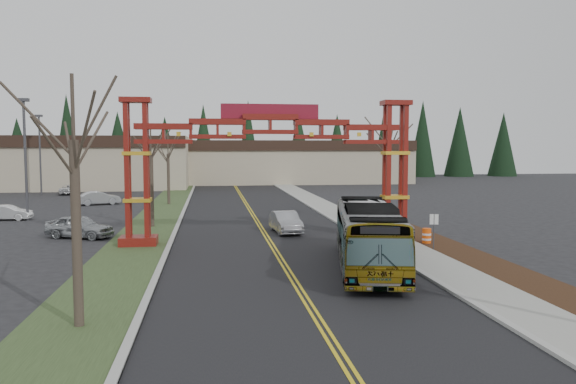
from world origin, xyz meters
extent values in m
plane|color=black|center=(0.00, 0.00, 0.00)|extent=(200.00, 200.00, 0.00)
cube|color=black|center=(0.00, 25.00, 0.01)|extent=(12.00, 110.00, 0.02)
cube|color=gold|center=(-0.12, 25.00, 0.03)|extent=(0.12, 100.00, 0.01)
cube|color=gold|center=(0.12, 25.00, 0.03)|extent=(0.12, 100.00, 0.01)
cube|color=#A9A9A4|center=(6.15, 25.00, 0.07)|extent=(0.30, 110.00, 0.15)
cube|color=gray|center=(7.60, 25.00, 0.08)|extent=(2.60, 110.00, 0.14)
cube|color=black|center=(10.20, 10.00, 0.06)|extent=(2.60, 50.00, 0.12)
cube|color=#304221|center=(-8.00, 25.00, 0.04)|extent=(4.00, 110.00, 0.08)
cube|color=#A9A9A4|center=(-6.15, 25.00, 0.07)|extent=(0.30, 110.00, 0.15)
cube|color=maroon|center=(-8.00, 18.00, 0.30)|extent=(2.20, 1.60, 0.60)
cube|color=maroon|center=(-8.55, 17.65, 4.60)|extent=(0.28, 0.28, 8.00)
cube|color=maroon|center=(-7.45, 17.65, 4.60)|extent=(0.28, 0.28, 8.00)
cube|color=maroon|center=(-8.55, 18.35, 4.60)|extent=(0.28, 0.28, 8.00)
cube|color=maroon|center=(-7.45, 18.35, 4.60)|extent=(0.28, 0.28, 8.00)
cube|color=gold|center=(-8.00, 18.00, 2.80)|extent=(1.60, 1.10, 0.22)
cube|color=gold|center=(-8.00, 18.00, 5.60)|extent=(1.60, 1.10, 0.22)
cube|color=maroon|center=(-8.00, 18.00, 8.75)|extent=(1.80, 1.20, 0.30)
cube|color=maroon|center=(8.00, 18.00, 0.30)|extent=(2.20, 1.60, 0.60)
cube|color=maroon|center=(7.45, 17.65, 4.60)|extent=(0.28, 0.28, 8.00)
cube|color=maroon|center=(8.55, 17.65, 4.60)|extent=(0.28, 0.28, 8.00)
cube|color=maroon|center=(7.45, 18.35, 4.60)|extent=(0.28, 0.28, 8.00)
cube|color=maroon|center=(8.55, 18.35, 4.60)|extent=(0.28, 0.28, 8.00)
cube|color=gold|center=(8.00, 18.00, 2.80)|extent=(1.60, 1.10, 0.22)
cube|color=gold|center=(8.00, 18.00, 5.60)|extent=(1.60, 1.10, 0.22)
cube|color=maroon|center=(8.00, 18.00, 8.75)|extent=(1.80, 1.20, 0.30)
cube|color=maroon|center=(0.00, 18.00, 7.50)|extent=(16.00, 0.90, 1.00)
cube|color=maroon|center=(0.00, 18.00, 6.60)|extent=(16.00, 0.90, 0.60)
cube|color=maroon|center=(0.00, 18.00, 8.15)|extent=(6.00, 0.25, 0.90)
cube|color=tan|center=(-30.00, 72.00, 3.75)|extent=(46.00, 22.00, 7.50)
cube|color=black|center=(-30.00, 60.90, 6.70)|extent=(46.00, 0.40, 1.60)
cube|color=tan|center=(10.00, 80.00, 3.50)|extent=(38.00, 20.00, 7.00)
cube|color=black|center=(10.00, 69.90, 6.20)|extent=(38.00, 0.40, 1.60)
cone|color=black|center=(-38.00, 92.00, 6.50)|extent=(5.60, 5.60, 13.00)
cylinder|color=#382D26|center=(-38.00, 92.00, 0.80)|extent=(0.80, 0.80, 1.60)
cone|color=black|center=(-29.50, 92.00, 6.50)|extent=(5.60, 5.60, 13.00)
cylinder|color=#382D26|center=(-29.50, 92.00, 0.80)|extent=(0.80, 0.80, 1.60)
cone|color=black|center=(-21.00, 92.00, 6.50)|extent=(5.60, 5.60, 13.00)
cylinder|color=#382D26|center=(-21.00, 92.00, 0.80)|extent=(0.80, 0.80, 1.60)
cone|color=black|center=(-12.50, 92.00, 6.50)|extent=(5.60, 5.60, 13.00)
cylinder|color=#382D26|center=(-12.50, 92.00, 0.80)|extent=(0.80, 0.80, 1.60)
cone|color=black|center=(-4.00, 92.00, 6.50)|extent=(5.60, 5.60, 13.00)
cylinder|color=#382D26|center=(-4.00, 92.00, 0.80)|extent=(0.80, 0.80, 1.60)
cone|color=black|center=(4.50, 92.00, 6.50)|extent=(5.60, 5.60, 13.00)
cylinder|color=#382D26|center=(4.50, 92.00, 0.80)|extent=(0.80, 0.80, 1.60)
cone|color=black|center=(13.00, 92.00, 6.50)|extent=(5.60, 5.60, 13.00)
cylinder|color=#382D26|center=(13.00, 92.00, 0.80)|extent=(0.80, 0.80, 1.60)
cone|color=black|center=(21.50, 92.00, 6.50)|extent=(5.60, 5.60, 13.00)
cylinder|color=#382D26|center=(21.50, 92.00, 0.80)|extent=(0.80, 0.80, 1.60)
cone|color=black|center=(30.00, 92.00, 6.50)|extent=(5.60, 5.60, 13.00)
cylinder|color=#382D26|center=(30.00, 92.00, 0.80)|extent=(0.80, 0.80, 1.60)
cone|color=black|center=(38.50, 92.00, 6.50)|extent=(5.60, 5.60, 13.00)
cylinder|color=#382D26|center=(38.50, 92.00, 0.80)|extent=(0.80, 0.80, 1.60)
cone|color=black|center=(47.00, 92.00, 6.50)|extent=(5.60, 5.60, 13.00)
cylinder|color=#382D26|center=(47.00, 92.00, 0.80)|extent=(0.80, 0.80, 1.60)
cone|color=black|center=(55.50, 92.00, 6.50)|extent=(5.60, 5.60, 13.00)
cylinder|color=#382D26|center=(55.50, 92.00, 0.80)|extent=(0.80, 0.80, 1.60)
imported|color=#9A9DA2|center=(3.99, 10.02, 1.62)|extent=(4.96, 11.95, 3.24)
imported|color=#A5A8AD|center=(1.50, 22.00, 0.74)|extent=(1.98, 4.65, 1.49)
imported|color=#9B9FA2|center=(-12.22, 21.62, 0.76)|extent=(4.82, 3.36, 1.52)
imported|color=white|center=(-20.14, 31.80, 0.62)|extent=(3.83, 1.52, 1.24)
imported|color=silver|center=(-15.19, 43.46, 0.70)|extent=(4.50, 3.13, 1.41)
imported|color=white|center=(-21.46, 57.14, 0.61)|extent=(2.69, 4.66, 1.22)
cylinder|color=#382D26|center=(-8.00, 2.50, 3.11)|extent=(0.32, 0.32, 6.21)
cylinder|color=#382D26|center=(-8.00, 2.50, 7.22)|extent=(0.12, 0.12, 2.21)
cylinder|color=#382D26|center=(-8.00, 25.97, 2.68)|extent=(0.31, 0.31, 5.36)
cylinder|color=#382D26|center=(-8.00, 25.97, 6.33)|extent=(0.12, 0.12, 2.12)
cylinder|color=#382D26|center=(-8.00, 42.72, 2.63)|extent=(0.30, 0.30, 5.26)
cylinder|color=#382D26|center=(-8.00, 42.72, 6.21)|extent=(0.11, 0.11, 2.09)
cylinder|color=#382D26|center=(10.00, 25.67, 3.07)|extent=(0.34, 0.34, 6.14)
cylinder|color=#382D26|center=(10.00, 25.67, 7.19)|extent=(0.13, 0.13, 2.32)
cylinder|color=#3F3F44|center=(-18.46, 31.35, 4.82)|extent=(0.21, 0.21, 9.63)
cube|color=#3F3F44|center=(-18.46, 31.35, 9.74)|extent=(0.86, 0.43, 0.27)
cylinder|color=#3F3F44|center=(-24.70, 57.08, 4.86)|extent=(0.22, 0.22, 9.72)
cube|color=#3F3F44|center=(-24.70, 57.08, 9.83)|extent=(0.86, 0.43, 0.27)
cylinder|color=#3F3F44|center=(8.99, 13.92, 1.07)|extent=(0.06, 0.06, 2.15)
cube|color=white|center=(8.99, 13.92, 1.85)|extent=(0.49, 0.13, 0.59)
cylinder|color=#FC550E|center=(9.41, 16.03, 0.51)|extent=(0.53, 0.53, 1.02)
cylinder|color=white|center=(9.41, 16.03, 0.66)|extent=(0.55, 0.55, 0.12)
cylinder|color=white|center=(9.41, 16.03, 0.36)|extent=(0.55, 0.55, 0.12)
cylinder|color=#FC550E|center=(8.63, 19.66, 0.50)|extent=(0.52, 0.52, 1.01)
cylinder|color=white|center=(8.63, 19.66, 0.66)|extent=(0.54, 0.54, 0.12)
cylinder|color=white|center=(8.63, 19.66, 0.35)|extent=(0.54, 0.54, 0.12)
cylinder|color=#FC550E|center=(9.92, 23.49, 0.55)|extent=(0.57, 0.57, 1.11)
cylinder|color=white|center=(9.92, 23.49, 0.72)|extent=(0.60, 0.60, 0.13)
cylinder|color=white|center=(9.92, 23.49, 0.39)|extent=(0.60, 0.60, 0.13)
camera|label=1|loc=(-3.62, -16.44, 5.98)|focal=35.00mm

